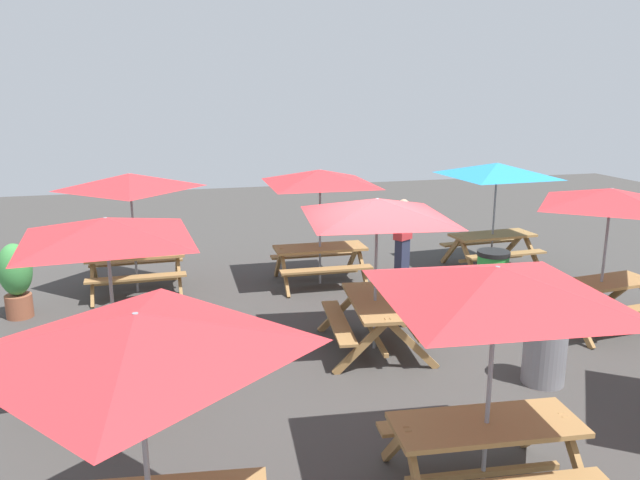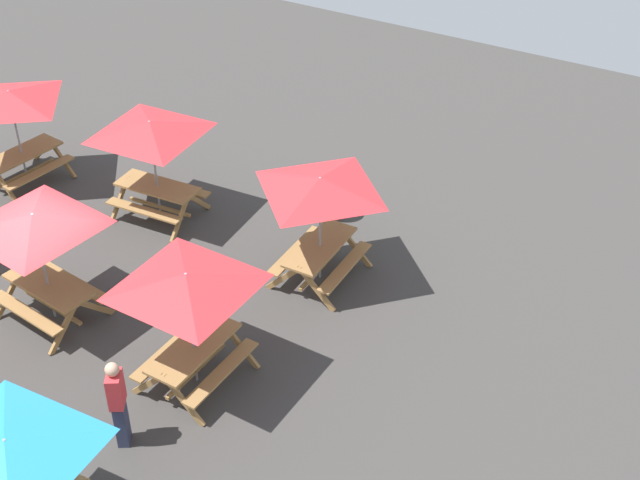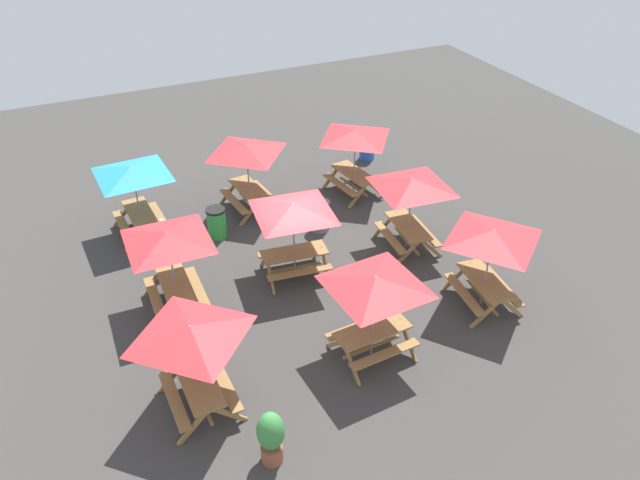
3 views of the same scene
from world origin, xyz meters
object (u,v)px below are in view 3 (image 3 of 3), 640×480
(trash_bin_green, at_px, (217,223))
(person_standing, at_px, (165,243))
(picnic_table_6, at_px, (355,139))
(picnic_table_7, at_px, (375,288))
(picnic_table_4, at_px, (412,188))
(trash_bin_blue, at_px, (367,146))
(picnic_table_2, at_px, (191,337))
(trash_bin_gray, at_px, (320,216))
(picnic_table_5, at_px, (133,176))
(picnic_table_3, at_px, (492,240))
(picnic_table_0, at_px, (168,243))
(potted_plant_0, at_px, (271,436))
(picnic_table_1, at_px, (293,213))
(picnic_table_8, at_px, (247,154))

(trash_bin_green, bearing_deg, person_standing, -59.36)
(picnic_table_6, height_order, picnic_table_7, same)
(picnic_table_4, xyz_separation_m, trash_bin_blue, (-5.67, 1.72, -1.49))
(picnic_table_2, bearing_deg, trash_bin_gray, 133.97)
(picnic_table_2, relative_size, person_standing, 1.40)
(person_standing, bearing_deg, picnic_table_5, 155.15)
(picnic_table_3, xyz_separation_m, picnic_table_6, (-6.67, -0.32, 0.00))
(picnic_table_6, relative_size, person_standing, 1.40)
(picnic_table_2, height_order, picnic_table_6, same)
(picnic_table_2, xyz_separation_m, person_standing, (-5.23, 0.54, -1.10))
(picnic_table_0, height_order, picnic_table_3, same)
(picnic_table_3, bearing_deg, potted_plant_0, -64.44)
(picnic_table_4, bearing_deg, potted_plant_0, -44.86)
(picnic_table_7, xyz_separation_m, trash_bin_gray, (-5.47, 1.21, -1.49))
(picnic_table_4, height_order, potted_plant_0, picnic_table_4)
(picnic_table_1, relative_size, picnic_table_6, 1.20)
(picnic_table_0, xyz_separation_m, picnic_table_3, (3.24, 7.25, 0.00))
(person_standing, bearing_deg, picnic_table_8, 92.18)
(trash_bin_gray, bearing_deg, picnic_table_3, 24.76)
(picnic_table_2, relative_size, trash_bin_green, 2.38)
(picnic_table_7, bearing_deg, picnic_table_0, 131.41)
(picnic_table_0, height_order, picnic_table_6, same)
(trash_bin_blue, bearing_deg, picnic_table_0, -57.26)
(picnic_table_2, height_order, trash_bin_gray, picnic_table_2)
(picnic_table_4, distance_m, picnic_table_6, 3.58)
(picnic_table_7, height_order, trash_bin_gray, picnic_table_7)
(picnic_table_1, xyz_separation_m, person_standing, (-1.71, -3.14, -1.10))
(picnic_table_2, height_order, picnic_table_7, same)
(person_standing, bearing_deg, picnic_table_3, 23.22)
(picnic_table_3, bearing_deg, trash_bin_green, -130.89)
(picnic_table_3, relative_size, potted_plant_0, 1.80)
(picnic_table_3, bearing_deg, picnic_table_1, -121.94)
(trash_bin_blue, bearing_deg, person_standing, -65.56)
(picnic_table_0, xyz_separation_m, picnic_table_6, (-3.42, 6.93, 0.00))
(picnic_table_8, bearing_deg, picnic_table_1, -6.82)
(picnic_table_7, distance_m, potted_plant_0, 3.88)
(picnic_table_2, distance_m, person_standing, 5.37)
(picnic_table_1, distance_m, picnic_table_7, 3.69)
(picnic_table_7, height_order, trash_bin_blue, picnic_table_7)
(picnic_table_2, height_order, picnic_table_5, same)
(picnic_table_1, xyz_separation_m, picnic_table_4, (0.14, 3.54, 0.00))
(picnic_table_2, bearing_deg, person_standing, 172.99)
(picnic_table_3, relative_size, trash_bin_green, 2.38)
(person_standing, bearing_deg, picnic_table_0, -37.37)
(picnic_table_4, distance_m, picnic_table_8, 5.32)
(picnic_table_3, distance_m, picnic_table_5, 10.24)
(picnic_table_4, distance_m, potted_plant_0, 8.36)
(picnic_table_3, height_order, picnic_table_8, same)
(picnic_table_8, distance_m, person_standing, 4.03)
(picnic_table_5, xyz_separation_m, trash_bin_gray, (2.09, 5.04, -1.49))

